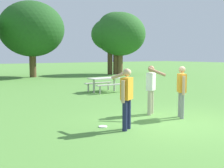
{
  "coord_description": "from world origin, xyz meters",
  "views": [
    {
      "loc": [
        -6.09,
        -5.75,
        2.0
      ],
      "look_at": [
        -0.69,
        2.18,
        1.0
      ],
      "focal_mm": 45.22,
      "sensor_mm": 36.0,
      "label": 1
    }
  ],
  "objects_px": {
    "person_catcher": "(151,86)",
    "tree_far_right": "(32,29)",
    "person_thrower": "(126,94)",
    "frisbee": "(103,127)",
    "tree_back_left": "(116,28)",
    "tree_slender_mid": "(110,35)",
    "picnic_table_near": "(104,82)",
    "tree_back_right": "(120,34)",
    "person_bystander": "(182,88)"
  },
  "relations": [
    {
      "from": "person_catcher",
      "to": "tree_far_right",
      "type": "distance_m",
      "value": 18.25
    },
    {
      "from": "person_thrower",
      "to": "tree_far_right",
      "type": "xyz_separation_m",
      "value": [
        3.86,
        18.93,
        3.28
      ]
    },
    {
      "from": "frisbee",
      "to": "tree_back_left",
      "type": "bearing_deg",
      "value": 54.09
    },
    {
      "from": "tree_slender_mid",
      "to": "person_thrower",
      "type": "bearing_deg",
      "value": -122.7
    },
    {
      "from": "person_catcher",
      "to": "frisbee",
      "type": "bearing_deg",
      "value": -167.27
    },
    {
      "from": "tree_far_right",
      "to": "picnic_table_near",
      "type": "bearing_deg",
      "value": -90.86
    },
    {
      "from": "person_catcher",
      "to": "tree_back_right",
      "type": "distance_m",
      "value": 20.04
    },
    {
      "from": "frisbee",
      "to": "picnic_table_near",
      "type": "relative_size",
      "value": 0.14
    },
    {
      "from": "tree_back_right",
      "to": "person_bystander",
      "type": "bearing_deg",
      "value": -120.39
    },
    {
      "from": "frisbee",
      "to": "tree_back_left",
      "type": "height_order",
      "value": "tree_back_left"
    },
    {
      "from": "tree_back_right",
      "to": "tree_far_right",
      "type": "bearing_deg",
      "value": 172.16
    },
    {
      "from": "person_bystander",
      "to": "frisbee",
      "type": "relative_size",
      "value": 6.73
    },
    {
      "from": "person_bystander",
      "to": "tree_back_left",
      "type": "relative_size",
      "value": 0.26
    },
    {
      "from": "picnic_table_near",
      "to": "tree_far_right",
      "type": "distance_m",
      "value": 12.67
    },
    {
      "from": "tree_back_left",
      "to": "frisbee",
      "type": "bearing_deg",
      "value": -125.91
    },
    {
      "from": "person_thrower",
      "to": "tree_far_right",
      "type": "distance_m",
      "value": 19.6
    },
    {
      "from": "person_bystander",
      "to": "tree_far_right",
      "type": "distance_m",
      "value": 19.11
    },
    {
      "from": "person_catcher",
      "to": "picnic_table_near",
      "type": "xyz_separation_m",
      "value": [
        1.81,
        5.71,
        -0.4
      ]
    },
    {
      "from": "person_thrower",
      "to": "tree_slender_mid",
      "type": "bearing_deg",
      "value": 57.3
    },
    {
      "from": "person_thrower",
      "to": "tree_back_right",
      "type": "xyz_separation_m",
      "value": [
        12.61,
        17.73,
        3.12
      ]
    },
    {
      "from": "frisbee",
      "to": "tree_back_right",
      "type": "bearing_deg",
      "value": 52.87
    },
    {
      "from": "person_bystander",
      "to": "tree_back_right",
      "type": "xyz_separation_m",
      "value": [
        10.29,
        17.55,
        3.14
      ]
    },
    {
      "from": "person_thrower",
      "to": "picnic_table_near",
      "type": "height_order",
      "value": "person_thrower"
    },
    {
      "from": "tree_back_left",
      "to": "person_catcher",
      "type": "bearing_deg",
      "value": -121.54
    },
    {
      "from": "person_bystander",
      "to": "person_thrower",
      "type": "bearing_deg",
      "value": -175.66
    },
    {
      "from": "frisbee",
      "to": "person_thrower",
      "type": "bearing_deg",
      "value": -58.65
    },
    {
      "from": "person_catcher",
      "to": "person_bystander",
      "type": "xyz_separation_m",
      "value": [
        0.44,
        -0.92,
        -0.02
      ]
    },
    {
      "from": "person_catcher",
      "to": "tree_back_right",
      "type": "bearing_deg",
      "value": 57.15
    },
    {
      "from": "person_catcher",
      "to": "person_thrower",
      "type": "bearing_deg",
      "value": -149.68
    },
    {
      "from": "tree_far_right",
      "to": "tree_back_right",
      "type": "bearing_deg",
      "value": -7.84
    },
    {
      "from": "tree_slender_mid",
      "to": "tree_back_right",
      "type": "bearing_deg",
      "value": -30.18
    },
    {
      "from": "tree_far_right",
      "to": "person_catcher",
      "type": "bearing_deg",
      "value": -96.36
    },
    {
      "from": "person_bystander",
      "to": "tree_slender_mid",
      "type": "relative_size",
      "value": 0.29
    },
    {
      "from": "tree_back_right",
      "to": "tree_back_left",
      "type": "bearing_deg",
      "value": 137.54
    },
    {
      "from": "person_bystander",
      "to": "tree_slender_mid",
      "type": "distance_m",
      "value": 20.6
    },
    {
      "from": "person_bystander",
      "to": "tree_back_right",
      "type": "bearing_deg",
      "value": 59.61
    },
    {
      "from": "picnic_table_near",
      "to": "tree_back_right",
      "type": "distance_m",
      "value": 14.54
    },
    {
      "from": "person_bystander",
      "to": "tree_back_left",
      "type": "bearing_deg",
      "value": 60.87
    },
    {
      "from": "person_catcher",
      "to": "tree_slender_mid",
      "type": "relative_size",
      "value": 0.29
    },
    {
      "from": "tree_slender_mid",
      "to": "tree_back_right",
      "type": "distance_m",
      "value": 1.04
    },
    {
      "from": "tree_slender_mid",
      "to": "tree_back_right",
      "type": "relative_size",
      "value": 0.9
    },
    {
      "from": "person_thrower",
      "to": "frisbee",
      "type": "bearing_deg",
      "value": 121.35
    },
    {
      "from": "tree_slender_mid",
      "to": "tree_back_left",
      "type": "distance_m",
      "value": 0.91
    },
    {
      "from": "frisbee",
      "to": "tree_back_right",
      "type": "distance_m",
      "value": 21.88
    },
    {
      "from": "tree_slender_mid",
      "to": "person_bystander",
      "type": "bearing_deg",
      "value": -117.47
    },
    {
      "from": "person_catcher",
      "to": "picnic_table_near",
      "type": "distance_m",
      "value": 6.0
    },
    {
      "from": "tree_slender_mid",
      "to": "tree_back_left",
      "type": "bearing_deg",
      "value": -20.75
    },
    {
      "from": "frisbee",
      "to": "tree_far_right",
      "type": "relative_size",
      "value": 0.04
    },
    {
      "from": "person_catcher",
      "to": "tree_back_left",
      "type": "relative_size",
      "value": 0.26
    },
    {
      "from": "frisbee",
      "to": "tree_back_left",
      "type": "xyz_separation_m",
      "value": [
        12.64,
        17.45,
        4.7
      ]
    }
  ]
}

